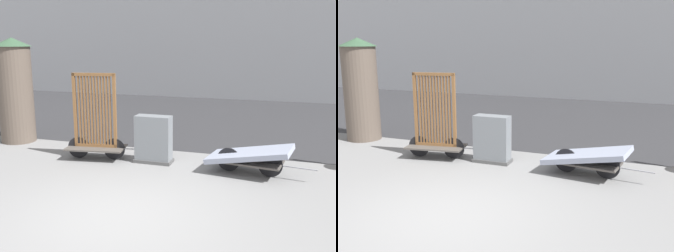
{
  "view_description": "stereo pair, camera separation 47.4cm",
  "coord_description": "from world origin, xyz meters",
  "views": [
    {
      "loc": [
        2.61,
        -5.46,
        2.84
      ],
      "look_at": [
        0.0,
        2.79,
        0.94
      ],
      "focal_mm": 42.0,
      "sensor_mm": 36.0,
      "label": 1
    },
    {
      "loc": [
        3.05,
        -5.3,
        2.84
      ],
      "look_at": [
        0.0,
        2.79,
        0.94
      ],
      "focal_mm": 42.0,
      "sensor_mm": 36.0,
      "label": 2
    }
  ],
  "objects": [
    {
      "name": "advertising_column",
      "position": [
        -4.76,
        3.67,
        1.48
      ],
      "size": [
        1.07,
        1.07,
        2.9
      ],
      "color": "brown",
      "rests_on": "ground_plane"
    },
    {
      "name": "road_strip",
      "position": [
        0.0,
        8.82,
        0.0
      ],
      "size": [
        56.0,
        9.59,
        0.01
      ],
      "color": "#2D2D30",
      "rests_on": "ground_plane"
    },
    {
      "name": "utility_cabinet",
      "position": [
        -0.41,
        2.94,
        0.52
      ],
      "size": [
        0.9,
        0.42,
        1.12
      ],
      "color": "#4C4C4C",
      "rests_on": "ground_plane"
    },
    {
      "name": "bike_cart_with_bedframe",
      "position": [
        -1.83,
        2.79,
        0.74
      ],
      "size": [
        2.13,
        0.92,
        2.08
      ],
      "rotation": [
        0.0,
        0.0,
        0.15
      ],
      "color": "#4C4742",
      "rests_on": "ground_plane"
    },
    {
      "name": "ground_plane",
      "position": [
        0.0,
        0.0,
        0.0
      ],
      "size": [
        60.0,
        60.0,
        0.0
      ],
      "primitive_type": "plane",
      "color": "slate"
    },
    {
      "name": "bike_cart_with_mattress",
      "position": [
        1.83,
        2.79,
        0.4
      ],
      "size": [
        2.32,
        1.18,
        0.67
      ],
      "rotation": [
        0.0,
        0.0,
        -0.15
      ],
      "color": "#4C4742",
      "rests_on": "ground_plane"
    }
  ]
}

